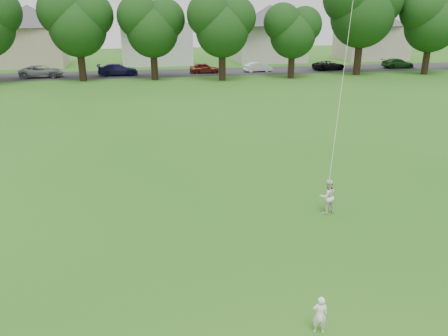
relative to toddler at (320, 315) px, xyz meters
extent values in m
plane|color=#205A14|center=(-0.72, 2.97, -0.47)|extent=(160.00, 160.00, 0.00)
cube|color=#2D2D30|center=(-0.72, 44.97, -0.47)|extent=(90.00, 7.00, 0.01)
imported|color=white|center=(0.00, 0.00, 0.00)|extent=(0.40, 0.32, 0.95)
imported|color=white|center=(2.74, 5.83, 0.17)|extent=(0.68, 0.56, 1.29)
cylinder|color=white|center=(4.08, 8.18, 3.87)|extent=(0.01, 0.01, 8.72)
cylinder|color=black|center=(-9.16, 40.58, 1.30)|extent=(0.74, 0.74, 3.55)
cylinder|color=black|center=(-1.76, 39.94, 1.18)|extent=(0.72, 0.72, 3.31)
cylinder|color=black|center=(5.18, 38.12, 1.22)|extent=(0.73, 0.73, 3.40)
cylinder|color=black|center=(12.84, 38.31, 1.03)|extent=(0.70, 0.70, 3.01)
cylinder|color=black|center=(21.13, 39.39, 1.68)|extent=(0.81, 0.81, 4.32)
cylinder|color=black|center=(29.04, 38.25, 1.32)|extent=(0.75, 0.75, 3.60)
imported|color=gray|center=(-13.85, 43.97, 0.18)|extent=(4.65, 2.18, 1.29)
imported|color=#171646|center=(-5.70, 43.97, 0.18)|extent=(4.46, 1.82, 1.29)
imported|color=maroon|center=(4.18, 43.97, 0.13)|extent=(3.55, 1.63, 1.18)
imported|color=white|center=(10.66, 43.97, 0.09)|extent=(3.44, 1.40, 1.11)
imported|color=black|center=(19.77, 43.97, 0.10)|extent=(4.23, 2.33, 1.12)
imported|color=#184216|center=(29.18, 43.97, 0.13)|extent=(4.14, 1.76, 1.19)
cube|color=#BEB08E|center=(-16.72, 54.97, 2.00)|extent=(8.22, 6.75, 4.95)
pyramid|color=#464348|center=(-16.72, 54.97, 7.19)|extent=(11.85, 11.85, 2.72)
cube|color=silver|center=(-0.72, 54.97, 2.28)|extent=(9.20, 7.15, 5.51)
cube|color=beige|center=(15.28, 54.97, 2.03)|extent=(9.55, 7.10, 5.02)
pyramid|color=#464348|center=(15.28, 54.97, 7.30)|extent=(13.78, 13.78, 2.76)
cube|color=#BDAE9C|center=(31.28, 54.97, 1.96)|extent=(9.32, 6.86, 4.87)
pyramid|color=#464348|center=(31.28, 54.97, 7.08)|extent=(13.44, 13.44, 2.68)
camera|label=1|loc=(-3.68, -7.50, 6.41)|focal=35.00mm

